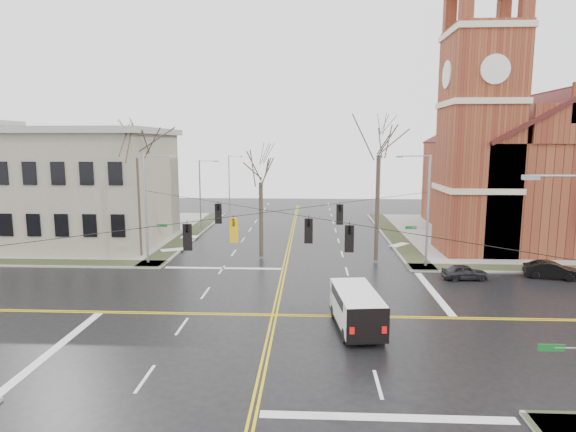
{
  "coord_description": "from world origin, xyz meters",
  "views": [
    {
      "loc": [
        2.11,
        -27.15,
        10.1
      ],
      "look_at": [
        0.52,
        6.0,
        5.02
      ],
      "focal_mm": 30.0,
      "sensor_mm": 36.0,
      "label": 1
    }
  ],
  "objects_px": {
    "tree_nw_near": "(261,177)",
    "streetlight_north_b": "(230,179)",
    "tree_nw_far": "(136,151)",
    "church": "(527,159)",
    "parked_car_a": "(465,272)",
    "tree_ne": "(379,148)",
    "signal_pole_nw": "(148,206)",
    "streetlight_north_a": "(201,191)",
    "parked_car_b": "(551,270)",
    "cargo_van": "(356,305)",
    "signal_pole_ne": "(426,208)"
  },
  "relations": [
    {
      "from": "parked_car_b",
      "to": "tree_ne",
      "type": "xyz_separation_m",
      "value": [
        -12.51,
        4.41,
        9.03
      ]
    },
    {
      "from": "streetlight_north_b",
      "to": "tree_nw_near",
      "type": "xyz_separation_m",
      "value": [
        8.43,
        -33.9,
        2.66
      ]
    },
    {
      "from": "signal_pole_nw",
      "to": "tree_nw_near",
      "type": "height_order",
      "value": "tree_nw_near"
    },
    {
      "from": "church",
      "to": "parked_car_a",
      "type": "relative_size",
      "value": 8.3
    },
    {
      "from": "signal_pole_nw",
      "to": "parked_car_a",
      "type": "height_order",
      "value": "signal_pole_nw"
    },
    {
      "from": "streetlight_north_b",
      "to": "tree_ne",
      "type": "bearing_deg",
      "value": -62.21
    },
    {
      "from": "church",
      "to": "streetlight_north_b",
      "type": "xyz_separation_m",
      "value": [
        -35.42,
        23.22,
        -3.97
      ]
    },
    {
      "from": "tree_ne",
      "to": "parked_car_b",
      "type": "bearing_deg",
      "value": -19.41
    },
    {
      "from": "streetlight_north_a",
      "to": "cargo_van",
      "type": "xyz_separation_m",
      "value": [
        15.27,
        -29.65,
        -3.22
      ]
    },
    {
      "from": "streetlight_north_b",
      "to": "parked_car_b",
      "type": "height_order",
      "value": "streetlight_north_b"
    },
    {
      "from": "parked_car_a",
      "to": "tree_nw_far",
      "type": "distance_m",
      "value": 28.66
    },
    {
      "from": "church",
      "to": "signal_pole_nw",
      "type": "distance_m",
      "value": 38.61
    },
    {
      "from": "tree_nw_far",
      "to": "tree_nw_near",
      "type": "xyz_separation_m",
      "value": [
        10.82,
        0.07,
        -2.23
      ]
    },
    {
      "from": "tree_ne",
      "to": "parked_car_a",
      "type": "bearing_deg",
      "value": -40.45
    },
    {
      "from": "tree_ne",
      "to": "streetlight_north_b",
      "type": "bearing_deg",
      "value": 117.79
    },
    {
      "from": "streetlight_north_b",
      "to": "tree_nw_far",
      "type": "height_order",
      "value": "tree_nw_far"
    },
    {
      "from": "church",
      "to": "signal_pole_ne",
      "type": "xyz_separation_m",
      "value": [
        -13.44,
        -13.28,
        -3.48
      ]
    },
    {
      "from": "streetlight_north_b",
      "to": "cargo_van",
      "type": "height_order",
      "value": "streetlight_north_b"
    },
    {
      "from": "streetlight_north_b",
      "to": "parked_car_b",
      "type": "distance_m",
      "value": 50.04
    },
    {
      "from": "cargo_van",
      "to": "signal_pole_ne",
      "type": "bearing_deg",
      "value": 56.45
    },
    {
      "from": "signal_pole_ne",
      "to": "tree_nw_near",
      "type": "height_order",
      "value": "tree_nw_near"
    },
    {
      "from": "cargo_van",
      "to": "parked_car_a",
      "type": "xyz_separation_m",
      "value": [
        8.98,
        9.82,
        -0.68
      ]
    },
    {
      "from": "signal_pole_nw",
      "to": "parked_car_a",
      "type": "distance_m",
      "value": 25.51
    },
    {
      "from": "signal_pole_ne",
      "to": "tree_nw_near",
      "type": "relative_size",
      "value": 0.92
    },
    {
      "from": "signal_pole_ne",
      "to": "parked_car_a",
      "type": "distance_m",
      "value": 5.96
    },
    {
      "from": "cargo_van",
      "to": "parked_car_b",
      "type": "height_order",
      "value": "cargo_van"
    },
    {
      "from": "parked_car_b",
      "to": "tree_ne",
      "type": "height_order",
      "value": "tree_ne"
    },
    {
      "from": "signal_pole_nw",
      "to": "tree_ne",
      "type": "relative_size",
      "value": 0.67
    },
    {
      "from": "streetlight_north_b",
      "to": "signal_pole_ne",
      "type": "bearing_deg",
      "value": -58.95
    },
    {
      "from": "signal_pole_nw",
      "to": "tree_nw_near",
      "type": "xyz_separation_m",
      "value": [
        9.1,
        2.6,
        2.18
      ]
    },
    {
      "from": "church",
      "to": "tree_nw_far",
      "type": "xyz_separation_m",
      "value": [
        -37.81,
        -10.76,
        0.93
      ]
    },
    {
      "from": "signal_pole_nw",
      "to": "tree_ne",
      "type": "xyz_separation_m",
      "value": [
        19.01,
        1.7,
        4.71
      ]
    },
    {
      "from": "church",
      "to": "tree_nw_far",
      "type": "relative_size",
      "value": 2.12
    },
    {
      "from": "streetlight_north_b",
      "to": "tree_ne",
      "type": "distance_m",
      "value": 39.68
    },
    {
      "from": "parked_car_b",
      "to": "tree_ne",
      "type": "distance_m",
      "value": 16.04
    },
    {
      "from": "tree_nw_near",
      "to": "streetlight_north_b",
      "type": "bearing_deg",
      "value": 103.96
    },
    {
      "from": "streetlight_north_a",
      "to": "tree_nw_far",
      "type": "height_order",
      "value": "tree_nw_far"
    },
    {
      "from": "parked_car_b",
      "to": "tree_nw_far",
      "type": "bearing_deg",
      "value": 95.89
    },
    {
      "from": "tree_nw_near",
      "to": "signal_pole_nw",
      "type": "bearing_deg",
      "value": -164.04
    },
    {
      "from": "tree_nw_near",
      "to": "parked_car_b",
      "type": "bearing_deg",
      "value": -13.32
    },
    {
      "from": "cargo_van",
      "to": "signal_pole_nw",
      "type": "bearing_deg",
      "value": 133.94
    },
    {
      "from": "signal_pole_ne",
      "to": "streetlight_north_b",
      "type": "distance_m",
      "value": 42.61
    },
    {
      "from": "streetlight_north_a",
      "to": "tree_nw_near",
      "type": "height_order",
      "value": "tree_nw_near"
    },
    {
      "from": "church",
      "to": "signal_pole_nw",
      "type": "xyz_separation_m",
      "value": [
        -36.09,
        -13.28,
        -3.48
      ]
    },
    {
      "from": "church",
      "to": "streetlight_north_a",
      "type": "distance_m",
      "value": 35.78
    },
    {
      "from": "tree_nw_far",
      "to": "tree_ne",
      "type": "distance_m",
      "value": 20.75
    },
    {
      "from": "streetlight_north_a",
      "to": "tree_nw_far",
      "type": "relative_size",
      "value": 0.62
    },
    {
      "from": "cargo_van",
      "to": "tree_ne",
      "type": "xyz_separation_m",
      "value": [
        3.08,
        14.85,
        8.42
      ]
    },
    {
      "from": "streetlight_north_b",
      "to": "tree_ne",
      "type": "xyz_separation_m",
      "value": [
        18.34,
        -34.8,
        5.19
      ]
    },
    {
      "from": "church",
      "to": "signal_pole_nw",
      "type": "relative_size",
      "value": 3.06
    }
  ]
}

